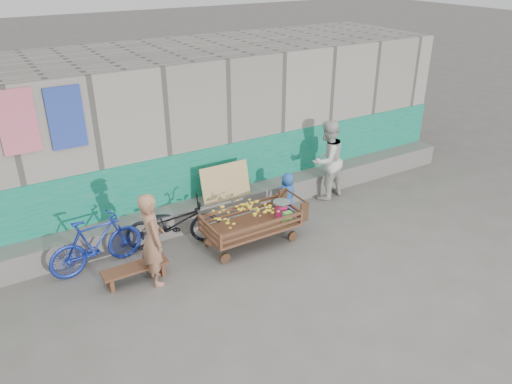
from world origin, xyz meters
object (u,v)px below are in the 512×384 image
bench (135,270)px  bicycle_dark (174,223)px  vendor_man (153,239)px  bicycle_blue (96,243)px  banana_cart (249,218)px  child (287,194)px  woman (327,160)px

bench → bicycle_dark: bicycle_dark is taller
bench → vendor_man: bearing=-33.7°
bicycle_dark → bicycle_blue: (-1.36, 0.00, 0.03)m
banana_cart → bicycle_blue: bearing=165.4°
vendor_man → child: bearing=-70.9°
vendor_man → bicycle_dark: size_ratio=0.92×
vendor_man → bicycle_dark: vendor_man is taller
bicycle_dark → bicycle_blue: bicycle_blue is taller
vendor_man → child: vendor_man is taller
banana_cart → bicycle_dark: bearing=150.4°
child → bicycle_dark: bearing=-13.8°
banana_cart → bicycle_blue: bicycle_blue is taller
bench → vendor_man: vendor_man is taller
banana_cart → bench: (-2.11, -0.00, -0.34)m
banana_cart → vendor_man: vendor_man is taller
banana_cart → woman: bearing=19.0°
vendor_man → bicycle_blue: size_ratio=0.98×
banana_cart → bicycle_dark: 1.33m
banana_cart → child: (1.22, 0.59, -0.09)m
woman → banana_cart: bearing=6.3°
woman → child: 1.22m
child → bicycle_blue: (-3.73, 0.07, 0.03)m
bench → child: child is taller
vendor_man → woman: 4.30m
banana_cart → vendor_man: (-1.84, -0.18, 0.24)m
bench → bicycle_blue: bearing=121.4°
child → bench: bearing=-2.1°
bicycle_dark → bicycle_blue: 1.36m
bicycle_blue → child: bearing=-98.0°
bicycle_blue → woman: bearing=-95.2°
bicycle_dark → woman: bearing=-71.1°
banana_cart → woman: size_ratio=1.08×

